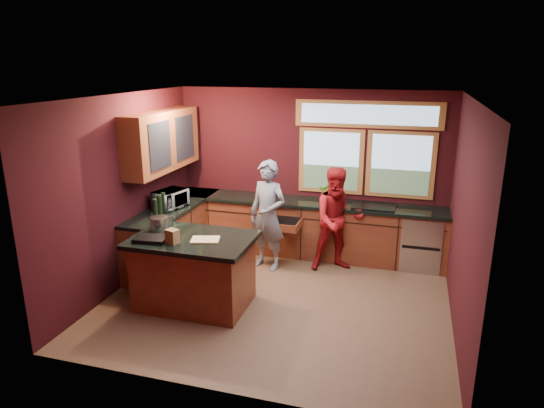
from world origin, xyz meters
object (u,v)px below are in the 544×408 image
at_px(person_red, 337,220).
at_px(person_grey, 268,215).
at_px(cutting_board, 205,240).
at_px(island, 194,271).
at_px(stock_pot, 159,223).

bearing_deg(person_red, person_grey, 168.97).
xyz_separation_m(person_grey, cutting_board, (-0.38, -1.49, 0.10)).
distance_m(island, person_grey, 1.59).
relative_size(island, person_red, 0.96).
relative_size(person_grey, cutting_board, 4.87).
relative_size(island, cutting_board, 4.43).
distance_m(person_grey, cutting_board, 1.54).
height_order(person_red, cutting_board, person_red).
relative_size(person_red, stock_pot, 6.71).
bearing_deg(stock_pot, cutting_board, -14.93).
bearing_deg(island, person_grey, 68.15).
xyz_separation_m(person_grey, stock_pot, (-1.13, -1.29, 0.18)).
xyz_separation_m(person_red, stock_pot, (-2.16, -1.53, 0.23)).
height_order(person_red, stock_pot, person_red).
relative_size(person_grey, stock_pot, 7.10).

